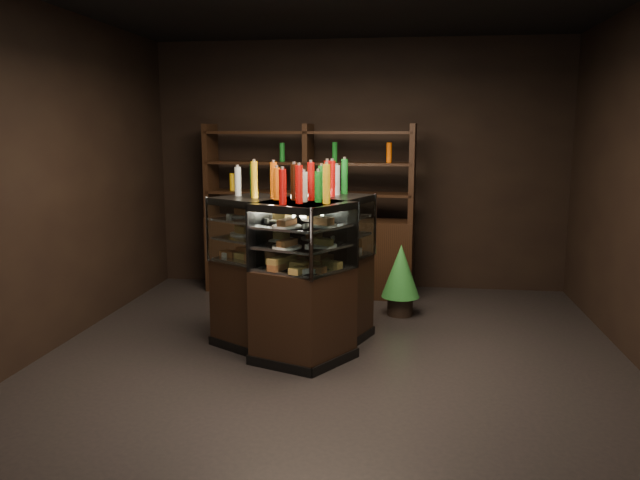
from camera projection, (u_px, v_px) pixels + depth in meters
The scene contains 7 objects.
ground at pixel (335, 354), 5.44m from camera, with size 5.00×5.00×0.00m, color black.
room_shell at pixel (336, 128), 5.10m from camera, with size 5.02×5.02×3.01m.
display_case at pixel (298, 300), 5.47m from camera, with size 1.49×1.38×1.36m.
food_display at pixel (298, 239), 5.37m from camera, with size 1.11×1.15×0.42m.
bottles_top at pixel (297, 182), 5.30m from camera, with size 0.95×1.01×0.30m.
potted_conifer at pixel (401, 270), 6.51m from camera, with size 0.40×0.40×0.86m.
back_shelving at pixel (308, 243), 7.41m from camera, with size 2.49×0.59×2.00m.
Camera 1 is at (0.57, -5.15, 1.93)m, focal length 35.00 mm.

